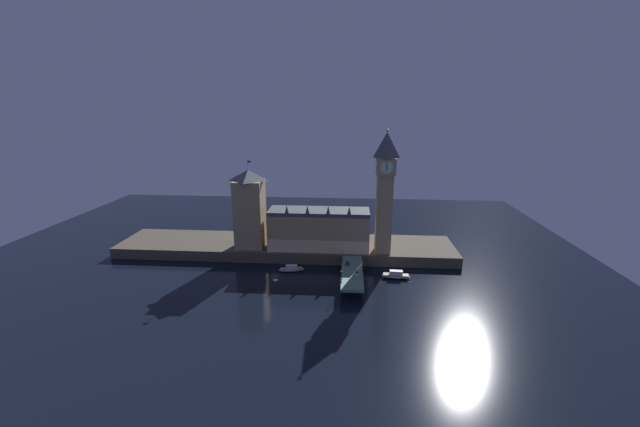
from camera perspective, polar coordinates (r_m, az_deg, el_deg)
ground_plane at (r=229.72m, az=-6.51°, el=-9.01°), size 400.00×400.00×0.00m
embankment at (r=263.97m, az=-4.97°, el=-4.87°), size 220.00×42.00×6.75m
parliament_hall at (r=248.76m, az=-0.15°, el=-2.24°), size 63.03×21.49×29.86m
clock_tower at (r=237.40m, az=9.41°, el=3.49°), size 11.63×11.74×74.96m
victoria_tower at (r=251.60m, az=-10.19°, el=0.69°), size 17.82×17.82×55.69m
bridge at (r=219.46m, az=4.69°, el=-8.79°), size 11.79×46.00×6.50m
car_northbound_lead at (r=227.51m, az=4.04°, el=-7.24°), size 2.01×4.73×1.32m
car_southbound_lead at (r=214.88m, az=5.41°, el=-8.66°), size 2.02×4.27×1.48m
pedestrian_near_rail at (r=209.16m, az=3.28°, el=-9.27°), size 0.38×0.38×1.60m
street_lamp_near at (r=203.60m, az=3.15°, el=-8.93°), size 1.34×0.60×6.80m
street_lamp_mid at (r=217.42m, az=6.21°, el=-7.50°), size 1.34×0.60×6.04m
street_lamp_far at (r=230.70m, az=3.32°, el=-5.88°), size 1.34×0.60×7.04m
boat_upstream at (r=234.30m, az=-4.17°, el=-8.06°), size 15.59×6.54×3.94m
boat_downstream at (r=229.07m, az=10.98°, el=-8.83°), size 16.35×5.94×4.50m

